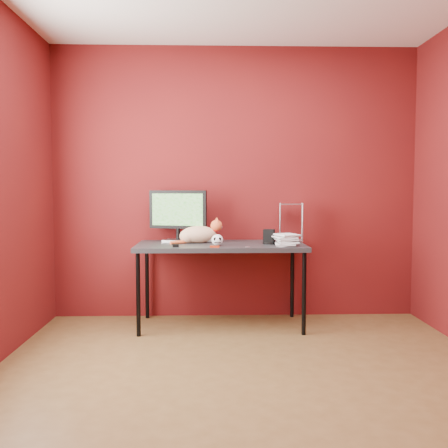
{
  "coord_description": "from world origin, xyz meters",
  "views": [
    {
      "loc": [
        -0.25,
        -3.08,
        1.24
      ],
      "look_at": [
        -0.13,
        1.15,
        0.94
      ],
      "focal_mm": 40.0,
      "sensor_mm": 36.0,
      "label": 1
    }
  ],
  "objects_px": {
    "desk": "(221,249)",
    "speaker": "(269,237)",
    "skull_mug": "(217,240)",
    "book_stack": "(277,180)",
    "monitor": "(178,213)",
    "cat": "(199,234)"
  },
  "relations": [
    {
      "from": "desk",
      "to": "skull_mug",
      "type": "bearing_deg",
      "value": -100.94
    },
    {
      "from": "speaker",
      "to": "cat",
      "type": "bearing_deg",
      "value": -171.43
    },
    {
      "from": "monitor",
      "to": "book_stack",
      "type": "bearing_deg",
      "value": -5.03
    },
    {
      "from": "desk",
      "to": "speaker",
      "type": "xyz_separation_m",
      "value": [
        0.43,
        -0.02,
        0.11
      ]
    },
    {
      "from": "monitor",
      "to": "book_stack",
      "type": "xyz_separation_m",
      "value": [
        0.88,
        -0.34,
        0.3
      ]
    },
    {
      "from": "desk",
      "to": "skull_mug",
      "type": "relative_size",
      "value": 14.64
    },
    {
      "from": "desk",
      "to": "book_stack",
      "type": "xyz_separation_m",
      "value": [
        0.48,
        -0.16,
        0.62
      ]
    },
    {
      "from": "speaker",
      "to": "book_stack",
      "type": "distance_m",
      "value": 0.53
    },
    {
      "from": "monitor",
      "to": "skull_mug",
      "type": "height_order",
      "value": "monitor"
    },
    {
      "from": "desk",
      "to": "book_stack",
      "type": "relative_size",
      "value": 1.32
    },
    {
      "from": "desk",
      "to": "book_stack",
      "type": "distance_m",
      "value": 0.8
    },
    {
      "from": "desk",
      "to": "monitor",
      "type": "distance_m",
      "value": 0.54
    },
    {
      "from": "skull_mug",
      "to": "book_stack",
      "type": "bearing_deg",
      "value": 1.29
    },
    {
      "from": "cat",
      "to": "speaker",
      "type": "xyz_separation_m",
      "value": [
        0.63,
        -0.1,
        -0.02
      ]
    },
    {
      "from": "desk",
      "to": "skull_mug",
      "type": "xyz_separation_m",
      "value": [
        -0.03,
        -0.17,
        0.1
      ]
    },
    {
      "from": "skull_mug",
      "to": "book_stack",
      "type": "xyz_separation_m",
      "value": [
        0.52,
        0.01,
        0.52
      ]
    },
    {
      "from": "monitor",
      "to": "speaker",
      "type": "height_order",
      "value": "monitor"
    },
    {
      "from": "cat",
      "to": "speaker",
      "type": "height_order",
      "value": "cat"
    },
    {
      "from": "desk",
      "to": "monitor",
      "type": "xyz_separation_m",
      "value": [
        -0.39,
        0.18,
        0.32
      ]
    },
    {
      "from": "monitor",
      "to": "desk",
      "type": "bearing_deg",
      "value": -8.51
    },
    {
      "from": "desk",
      "to": "monitor",
      "type": "relative_size",
      "value": 2.78
    },
    {
      "from": "skull_mug",
      "to": "monitor",
      "type": "bearing_deg",
      "value": 135.64
    }
  ]
}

